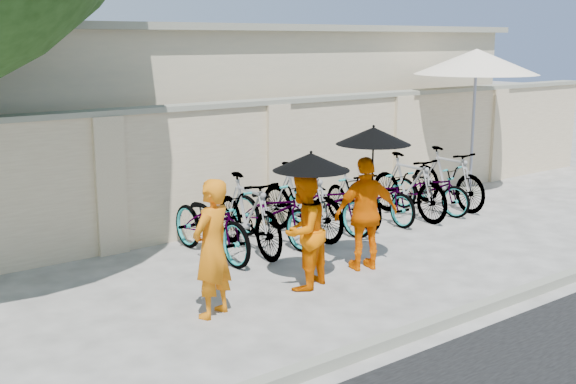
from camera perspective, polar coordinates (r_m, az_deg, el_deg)
ground at (r=8.84m, az=0.76°, el=-8.26°), size 80.00×80.00×0.00m
kerb at (r=7.65m, az=8.88°, el=-11.22°), size 40.00×0.16×0.12m
compound_wall at (r=11.66m, az=-5.20°, el=1.78°), size 20.00×0.30×2.00m
building_behind at (r=15.34m, az=-9.81°, el=6.37°), size 14.00×6.00×3.20m
monk_left at (r=8.06m, az=-6.03°, el=-4.46°), size 0.67×0.56×1.57m
monk_center at (r=8.93m, az=1.22°, el=-3.10°), size 0.86×0.77×1.47m
parasol_center at (r=8.71m, az=1.83°, el=2.40°), size 0.94×0.94×0.88m
monk_right at (r=9.70m, az=6.20°, el=-1.72°), size 0.97×0.64×1.54m
parasol_right at (r=9.47m, az=6.76°, el=4.44°), size 0.98×0.98×1.07m
patio_umbrella at (r=14.71m, az=14.66°, el=9.81°), size 2.59×2.59×2.87m
bike_0 at (r=10.28m, az=-6.07°, el=-2.44°), size 0.69×1.93×1.01m
bike_1 at (r=10.48m, az=-3.16°, el=-1.75°), size 0.72×1.94×1.14m
bike_2 at (r=10.93m, az=-1.16°, el=-1.50°), size 0.86×1.98×1.01m
bike_3 at (r=11.28m, az=1.03°, el=-0.70°), size 0.63×1.94×1.15m
bike_4 at (r=11.65m, az=3.24°, el=-0.79°), size 0.87×1.90×0.97m
bike_5 at (r=12.04m, az=5.17°, el=-0.44°), size 0.65×1.63×0.95m
bike_6 at (r=12.38m, az=7.32°, el=-0.25°), size 0.70×1.75×0.90m
bike_7 at (r=12.68m, az=9.51°, el=0.47°), size 0.65×1.89×1.12m
bike_8 at (r=13.13m, az=11.12°, el=0.26°), size 0.80×1.73×0.88m
bike_9 at (r=13.57m, az=12.50°, el=1.09°), size 0.69×1.89×1.11m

